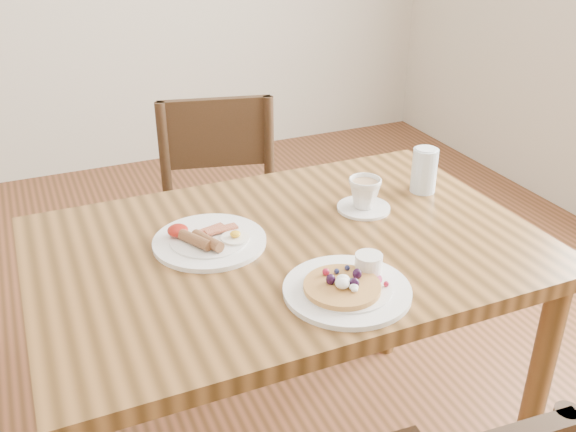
% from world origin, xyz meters
% --- Properties ---
extents(dining_table, '(1.20, 0.80, 0.75)m').
position_xyz_m(dining_table, '(0.00, 0.00, 0.65)').
color(dining_table, brown).
rests_on(dining_table, ground).
extents(chair_far, '(0.50, 0.50, 0.88)m').
position_xyz_m(chair_far, '(0.04, 0.64, 0.49)').
color(chair_far, '#351E13').
rests_on(chair_far, ground).
extents(pancake_plate, '(0.27, 0.27, 0.06)m').
position_xyz_m(pancake_plate, '(0.03, -0.24, 0.76)').
color(pancake_plate, white).
rests_on(pancake_plate, dining_table).
extents(breakfast_plate, '(0.27, 0.27, 0.04)m').
position_xyz_m(breakfast_plate, '(-0.18, 0.07, 0.76)').
color(breakfast_plate, white).
rests_on(breakfast_plate, dining_table).
extents(teacup_saucer, '(0.14, 0.14, 0.09)m').
position_xyz_m(teacup_saucer, '(0.25, 0.08, 0.79)').
color(teacup_saucer, white).
rests_on(teacup_saucer, dining_table).
extents(water_glass, '(0.07, 0.07, 0.12)m').
position_xyz_m(water_glass, '(0.46, 0.11, 0.81)').
color(water_glass, silver).
rests_on(water_glass, dining_table).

